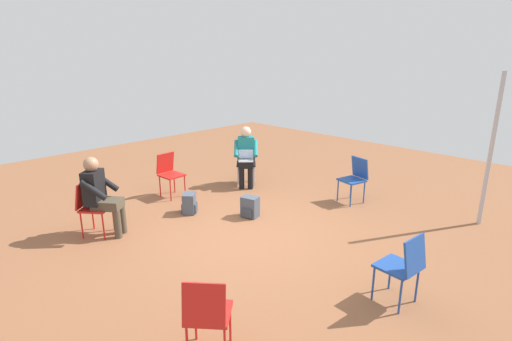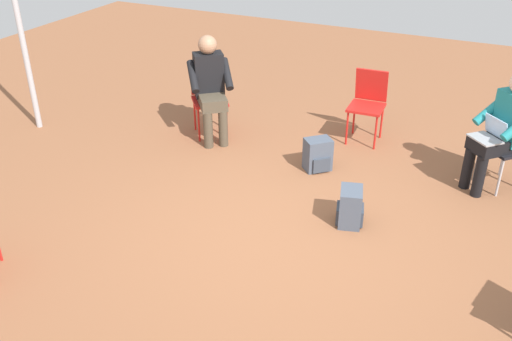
{
  "view_description": "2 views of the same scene",
  "coord_description": "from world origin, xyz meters",
  "px_view_note": "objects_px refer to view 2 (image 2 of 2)",
  "views": [
    {
      "loc": [
        -4.06,
        3.92,
        2.73
      ],
      "look_at": [
        0.14,
        -0.31,
        0.95
      ],
      "focal_mm": 28.0,
      "sensor_mm": 36.0,
      "label": 1
    },
    {
      "loc": [
        -3.92,
        -1.63,
        3.01
      ],
      "look_at": [
        0.04,
        0.23,
        0.61
      ],
      "focal_mm": 40.0,
      "sensor_mm": 36.0,
      "label": 2
    }
  ],
  "objects_px": {
    "chair_northeast": "(209,94)",
    "backpack_by_empty_chair": "(318,156)",
    "person_with_laptop": "(504,126)",
    "person_in_black": "(210,83)",
    "chair_east": "(368,101)",
    "backpack_near_laptop_user": "(350,209)"
  },
  "relations": [
    {
      "from": "backpack_near_laptop_user",
      "to": "chair_northeast",
      "type": "bearing_deg",
      "value": 60.43
    },
    {
      "from": "chair_northeast",
      "to": "backpack_near_laptop_user",
      "type": "xyz_separation_m",
      "value": [
        -1.24,
        -2.18,
        -0.34
      ]
    },
    {
      "from": "person_with_laptop",
      "to": "backpack_by_empty_chair",
      "type": "bearing_deg",
      "value": 57.22
    },
    {
      "from": "chair_east",
      "to": "person_with_laptop",
      "type": "distance_m",
      "value": 1.63
    },
    {
      "from": "chair_northeast",
      "to": "backpack_by_empty_chair",
      "type": "bearing_deg",
      "value": 127.9
    },
    {
      "from": "chair_east",
      "to": "backpack_near_laptop_user",
      "type": "distance_m",
      "value": 1.93
    },
    {
      "from": "person_in_black",
      "to": "chair_northeast",
      "type": "bearing_deg",
      "value": -90.0
    },
    {
      "from": "backpack_by_empty_chair",
      "to": "person_in_black",
      "type": "bearing_deg",
      "value": 80.88
    },
    {
      "from": "person_with_laptop",
      "to": "backpack_by_empty_chair",
      "type": "distance_m",
      "value": 1.89
    },
    {
      "from": "person_in_black",
      "to": "backpack_by_empty_chair",
      "type": "distance_m",
      "value": 1.56
    },
    {
      "from": "chair_east",
      "to": "person_in_black",
      "type": "xyz_separation_m",
      "value": [
        -0.75,
        1.71,
        0.2
      ]
    },
    {
      "from": "person_with_laptop",
      "to": "backpack_by_empty_chair",
      "type": "height_order",
      "value": "person_with_laptop"
    },
    {
      "from": "chair_northeast",
      "to": "person_in_black",
      "type": "xyz_separation_m",
      "value": [
        -0.13,
        -0.1,
        0.2
      ]
    },
    {
      "from": "chair_northeast",
      "to": "chair_east",
      "type": "relative_size",
      "value": 1.0
    },
    {
      "from": "person_with_laptop",
      "to": "backpack_near_laptop_user",
      "type": "distance_m",
      "value": 1.79
    },
    {
      "from": "person_with_laptop",
      "to": "backpack_near_laptop_user",
      "type": "relative_size",
      "value": 3.44
    },
    {
      "from": "chair_northeast",
      "to": "backpack_near_laptop_user",
      "type": "height_order",
      "value": "chair_northeast"
    },
    {
      "from": "backpack_by_empty_chair",
      "to": "chair_northeast",
      "type": "bearing_deg",
      "value": 76.87
    },
    {
      "from": "backpack_by_empty_chair",
      "to": "chair_east",
      "type": "bearing_deg",
      "value": -14.9
    },
    {
      "from": "person_with_laptop",
      "to": "chair_northeast",
      "type": "bearing_deg",
      "value": 45.13
    },
    {
      "from": "person_with_laptop",
      "to": "person_in_black",
      "type": "relative_size",
      "value": 1.0
    },
    {
      "from": "chair_northeast",
      "to": "backpack_by_empty_chair",
      "type": "xyz_separation_m",
      "value": [
        -0.36,
        -1.55,
        -0.34
      ]
    }
  ]
}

